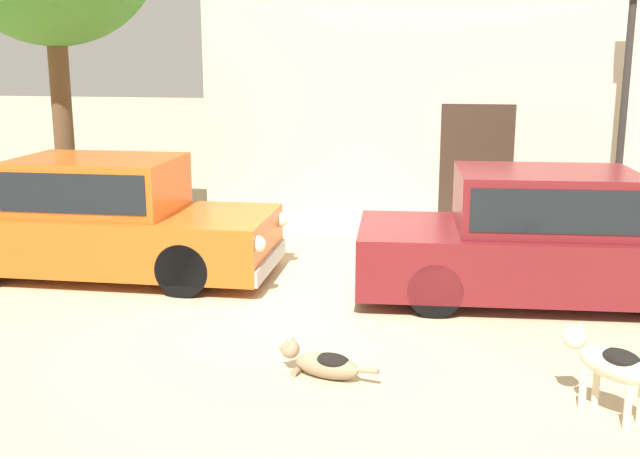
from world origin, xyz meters
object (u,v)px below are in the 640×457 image
(stray_dog_spotted, at_px, (322,362))
(street_lamp, at_px, (626,82))
(parked_sedan_nearest, at_px, (102,218))
(parked_sedan_second, at_px, (546,237))
(stray_dog_tan, at_px, (609,362))

(stray_dog_spotted, xyz_separation_m, street_lamp, (3.32, 4.81, 2.32))
(parked_sedan_nearest, height_order, stray_dog_spotted, parked_sedan_nearest)
(parked_sedan_nearest, height_order, street_lamp, street_lamp)
(parked_sedan_second, relative_size, stray_dog_spotted, 4.67)
(parked_sedan_second, relative_size, stray_dog_tan, 5.90)
(stray_dog_spotted, bearing_deg, stray_dog_tan, -172.19)
(parked_sedan_nearest, distance_m, stray_dog_spotted, 4.41)
(parked_sedan_nearest, xyz_separation_m, parked_sedan_second, (5.57, -0.05, -0.00))
(parked_sedan_nearest, bearing_deg, parked_sedan_second, -2.05)
(parked_sedan_second, relative_size, street_lamp, 1.20)
(parked_sedan_second, distance_m, stray_dog_tan, 3.03)
(street_lamp, bearing_deg, parked_sedan_second, -118.49)
(parked_sedan_nearest, height_order, parked_sedan_second, parked_sedan_nearest)
(street_lamp, bearing_deg, stray_dog_tan, -100.45)
(stray_dog_tan, distance_m, street_lamp, 5.59)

